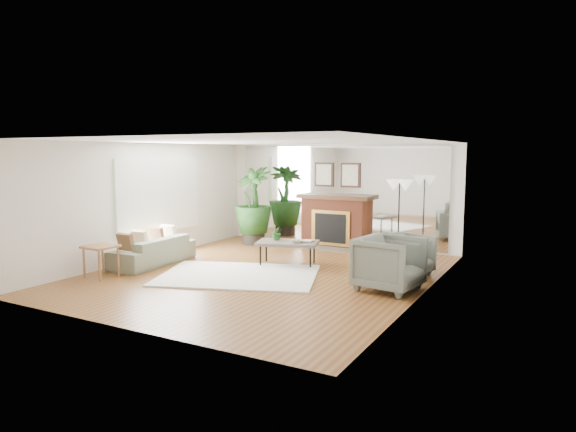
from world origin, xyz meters
The scene contains 18 objects.
ground centered at (0.00, 0.00, 0.00)m, with size 7.00×7.00×0.00m, color brown.
wall_left centered at (-2.99, 0.00, 1.25)m, with size 0.02×7.00×2.50m, color silver.
wall_right centered at (2.99, 0.00, 1.25)m, with size 0.02×7.00×2.50m, color silver.
wall_back centered at (0.00, 3.49, 1.25)m, with size 6.00×0.02×2.50m, color silver.
mirror_panel centered at (0.00, 3.47, 1.25)m, with size 5.40×0.04×2.40m, color silver.
window_panel centered at (-2.96, 0.40, 1.35)m, with size 0.04×2.40×1.50m, color #B2E09E.
fireplace centered at (0.00, 3.26, 0.66)m, with size 1.85×0.83×2.05m.
area_rug centered at (-0.33, -0.39, 0.02)m, with size 2.87×2.05×0.03m, color white.
coffee_table centered at (0.01, 0.89, 0.45)m, with size 1.38×1.05×0.49m.
sofa centered at (-2.45, -0.38, 0.28)m, with size 1.93×0.76×0.56m, color gray.
armchair_back centered at (2.38, 1.19, 0.39)m, with size 0.82×0.85×0.77m, color slate.
armchair_front centered at (2.43, 0.02, 0.45)m, with size 0.97×1.00×0.91m, color slate.
side_table centered at (-2.49, -1.69, 0.50)m, with size 0.54×0.54×0.60m.
potted_ficus centered at (-1.92, 2.62, 1.04)m, with size 1.07×1.07×1.94m.
floor_lamp centered at (1.87, 2.39, 1.47)m, with size 0.56×0.31×1.73m.
tabletop_plant centered at (-0.25, 0.93, 0.64)m, with size 0.28×0.24×0.31m, color #2B5E22.
fruit_bowl centered at (0.23, 0.86, 0.52)m, with size 0.24×0.24×0.06m, color #9B643E.
book centered at (0.27, 1.09, 0.50)m, with size 0.19×0.26×0.02m, color #9B643E.
Camera 1 is at (4.98, -8.15, 2.29)m, focal length 32.00 mm.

